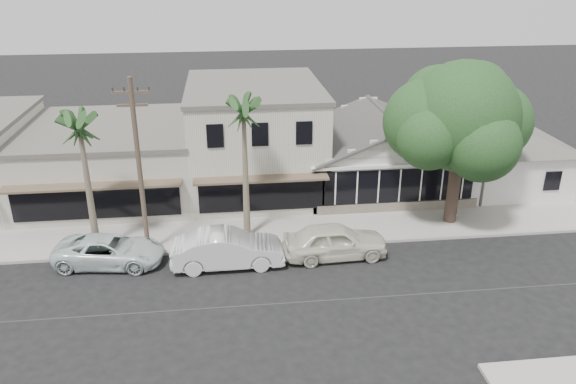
{
  "coord_description": "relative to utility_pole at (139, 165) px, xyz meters",
  "views": [
    {
      "loc": [
        -4.87,
        -20.5,
        14.03
      ],
      "look_at": [
        -1.77,
        6.0,
        2.71
      ],
      "focal_mm": 35.0,
      "sensor_mm": 36.0,
      "label": 1
    }
  ],
  "objects": [
    {
      "name": "car_2",
      "position": [
        -1.72,
        -0.82,
        -4.06
      ],
      "size": [
        5.49,
        3.05,
        1.45
      ],
      "primitive_type": "imported",
      "rotation": [
        0.0,
        0.0,
        1.44
      ],
      "color": "silver",
      "rests_on": "ground"
    },
    {
      "name": "sidewalk_north",
      "position": [
        1.0,
        1.55,
        -4.71
      ],
      "size": [
        90.0,
        3.5,
        0.15
      ],
      "primitive_type": "cube",
      "color": "#9E9991",
      "rests_on": "ground"
    },
    {
      "name": "ground",
      "position": [
        9.0,
        -5.2,
        -4.79
      ],
      "size": [
        140.0,
        140.0,
        0.0
      ],
      "primitive_type": "plane",
      "color": "black",
      "rests_on": "ground"
    },
    {
      "name": "row_building_near",
      "position": [
        6.0,
        8.3,
        -1.54
      ],
      "size": [
        8.0,
        10.0,
        6.5
      ],
      "primitive_type": "cube",
      "color": "beige",
      "rests_on": "ground"
    },
    {
      "name": "car_1",
      "position": [
        4.0,
        -1.64,
        -3.89
      ],
      "size": [
        5.45,
        1.97,
        1.79
      ],
      "primitive_type": "imported",
      "rotation": [
        0.0,
        0.0,
        1.58
      ],
      "color": "silver",
      "rests_on": "ground"
    },
    {
      "name": "utility_pole",
      "position": [
        0.0,
        0.0,
        0.0
      ],
      "size": [
        1.8,
        0.24,
        9.0
      ],
      "color": "brown",
      "rests_on": "ground"
    },
    {
      "name": "shade_tree",
      "position": [
        16.46,
        1.89,
        1.23
      ],
      "size": [
        8.24,
        7.45,
        9.14
      ],
      "rotation": [
        0.0,
        0.0,
        0.37
      ],
      "color": "#413127",
      "rests_on": "ground"
    },
    {
      "name": "palm_mid",
      "position": [
        -2.59,
        0.43,
        1.92
      ],
      "size": [
        3.29,
        3.29,
        7.87
      ],
      "color": "#726651",
      "rests_on": "ground"
    },
    {
      "name": "row_building_midnear",
      "position": [
        -3.0,
        8.3,
        -2.69
      ],
      "size": [
        10.0,
        10.0,
        4.2
      ],
      "primitive_type": "cube",
      "color": "#B4AEA2",
      "rests_on": "ground"
    },
    {
      "name": "corner_shop",
      "position": [
        14.0,
        7.27,
        -2.17
      ],
      "size": [
        10.4,
        8.6,
        5.1
      ],
      "color": "silver",
      "rests_on": "ground"
    },
    {
      "name": "side_cottage",
      "position": [
        22.2,
        6.3,
        -3.29
      ],
      "size": [
        6.0,
        6.0,
        3.0
      ],
      "primitive_type": "cube",
      "color": "silver",
      "rests_on": "ground"
    },
    {
      "name": "car_0",
      "position": [
        9.34,
        -1.38,
        -3.91
      ],
      "size": [
        5.26,
        2.29,
        1.76
      ],
      "primitive_type": "imported",
      "rotation": [
        0.0,
        0.0,
        1.61
      ],
      "color": "silver",
      "rests_on": "ground"
    },
    {
      "name": "palm_east",
      "position": [
        5.08,
        1.11,
        2.2
      ],
      "size": [
        2.74,
        2.74,
        8.16
      ],
      "color": "#726651",
      "rests_on": "ground"
    }
  ]
}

